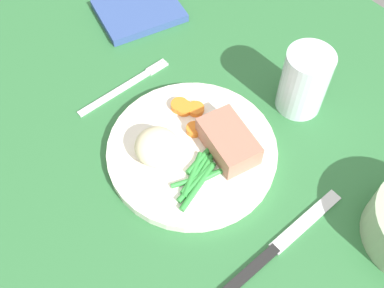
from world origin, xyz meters
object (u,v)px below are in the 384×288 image
water_glass (303,85)px  meat_portion (228,141)px  fork (124,87)px  knife (280,244)px  dinner_plate (192,151)px  napkin (139,11)px

water_glass → meat_portion: bearing=-91.1°
fork → water_glass: water_glass is taller
knife → meat_portion: bearing=166.3°
fork → water_glass: size_ratio=1.62×
meat_portion → dinner_plate: bearing=-130.6°
dinner_plate → knife: dinner_plate is taller
dinner_plate → water_glass: bearing=79.1°
meat_portion → fork: 20.00cm
water_glass → knife: bearing=-52.9°
meat_portion → fork: (-19.35, -4.00, -3.13)cm
meat_portion → water_glass: water_glass is taller
dinner_plate → napkin: dinner_plate is taller
knife → water_glass: water_glass is taller
dinner_plate → meat_portion: (3.21, 3.75, 2.53)cm
fork → napkin: bearing=134.9°
water_glass → napkin: water_glass is taller
dinner_plate → fork: bearing=-179.1°
meat_portion → water_glass: (0.29, 14.38, 1.09)cm
napkin → meat_portion: bearing=-14.4°
dinner_plate → knife: size_ratio=1.16×
dinner_plate → water_glass: water_glass is taller
dinner_plate → napkin: 30.61cm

